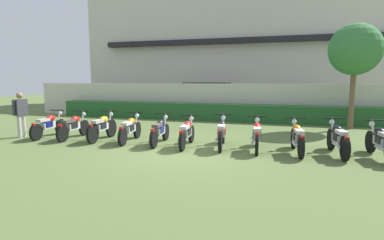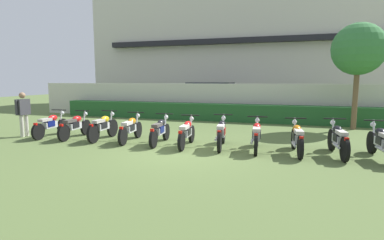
% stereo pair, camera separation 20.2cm
% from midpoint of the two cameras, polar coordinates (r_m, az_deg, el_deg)
% --- Properties ---
extents(ground, '(60.00, 60.00, 0.00)m').
position_cam_midpoint_polar(ground, '(8.88, -1.49, -5.87)').
color(ground, '#566B38').
extents(building, '(24.07, 6.50, 8.79)m').
position_cam_midpoint_polar(building, '(24.68, 11.28, 12.79)').
color(building, beige).
rests_on(building, ground).
extents(compound_wall, '(22.87, 0.30, 1.85)m').
position_cam_midpoint_polar(compound_wall, '(16.05, 7.45, 3.39)').
color(compound_wall, beige).
rests_on(compound_wall, ground).
extents(hedge_row, '(18.29, 0.70, 0.86)m').
position_cam_midpoint_polar(hedge_row, '(15.41, 6.96, 1.38)').
color(hedge_row, '#235628').
rests_on(hedge_row, ground).
extents(parked_car, '(4.55, 2.18, 1.89)m').
position_cam_midpoint_polar(parked_car, '(19.15, 4.16, 4.12)').
color(parked_car, silver).
rests_on(parked_car, ground).
extents(tree_near_inspector, '(2.09, 2.09, 4.33)m').
position_cam_midpoint_polar(tree_near_inspector, '(14.40, 28.87, 11.37)').
color(tree_near_inspector, brown).
rests_on(tree_near_inspector, ground).
extents(motorcycle_in_row_0, '(0.60, 1.90, 0.95)m').
position_cam_midpoint_polar(motorcycle_in_row_0, '(12.17, -24.32, -0.79)').
color(motorcycle_in_row_0, black).
rests_on(motorcycle_in_row_0, ground).
extents(motorcycle_in_row_1, '(0.60, 1.87, 0.95)m').
position_cam_midpoint_polar(motorcycle_in_row_1, '(11.54, -20.42, -1.01)').
color(motorcycle_in_row_1, black).
rests_on(motorcycle_in_row_1, ground).
extents(motorcycle_in_row_2, '(0.60, 1.87, 0.98)m').
position_cam_midpoint_polar(motorcycle_in_row_2, '(10.92, -15.67, -1.18)').
color(motorcycle_in_row_2, black).
rests_on(motorcycle_in_row_2, ground).
extents(motorcycle_in_row_3, '(0.60, 1.89, 0.95)m').
position_cam_midpoint_polar(motorcycle_in_row_3, '(10.41, -10.79, -1.54)').
color(motorcycle_in_row_3, black).
rests_on(motorcycle_in_row_3, ground).
extents(motorcycle_in_row_4, '(0.60, 1.85, 0.94)m').
position_cam_midpoint_polar(motorcycle_in_row_4, '(9.88, -5.39, -1.94)').
color(motorcycle_in_row_4, black).
rests_on(motorcycle_in_row_4, ground).
extents(motorcycle_in_row_5, '(0.60, 1.84, 0.94)m').
position_cam_midpoint_polar(motorcycle_in_row_5, '(9.47, -0.40, -2.33)').
color(motorcycle_in_row_5, black).
rests_on(motorcycle_in_row_5, ground).
extents(motorcycle_in_row_6, '(0.60, 1.92, 0.98)m').
position_cam_midpoint_polar(motorcycle_in_row_6, '(9.36, 6.11, -2.35)').
color(motorcycle_in_row_6, black).
rests_on(motorcycle_in_row_6, ground).
extents(motorcycle_in_row_7, '(0.60, 1.84, 0.96)m').
position_cam_midpoint_polar(motorcycle_in_row_7, '(9.13, 12.50, -2.79)').
color(motorcycle_in_row_7, black).
rests_on(motorcycle_in_row_7, ground).
extents(motorcycle_in_row_8, '(0.60, 1.87, 0.96)m').
position_cam_midpoint_polar(motorcycle_in_row_8, '(9.05, 19.52, -3.15)').
color(motorcycle_in_row_8, black).
rests_on(motorcycle_in_row_8, ground).
extents(motorcycle_in_row_9, '(0.60, 1.92, 0.98)m').
position_cam_midpoint_polar(motorcycle_in_row_9, '(9.23, 26.04, -3.22)').
color(motorcycle_in_row_9, black).
rests_on(motorcycle_in_row_9, ground).
extents(motorcycle_in_row_10, '(0.60, 1.95, 0.97)m').
position_cam_midpoint_polar(motorcycle_in_row_10, '(9.36, 32.24, -3.49)').
color(motorcycle_in_row_10, black).
rests_on(motorcycle_in_row_10, ground).
extents(inspector_person, '(0.22, 0.65, 1.61)m').
position_cam_midpoint_polar(inspector_person, '(12.56, -28.43, 1.52)').
color(inspector_person, beige).
rests_on(inspector_person, ground).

